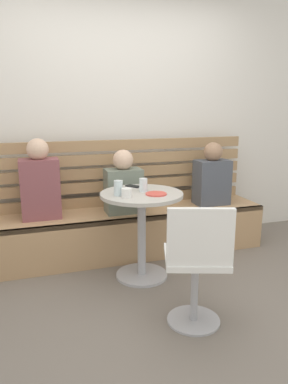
{
  "coord_description": "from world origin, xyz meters",
  "views": [
    {
      "loc": [
        -0.89,
        -2.06,
        1.43
      ],
      "look_at": [
        -0.01,
        0.66,
        0.75
      ],
      "focal_mm": 34.01,
      "sensor_mm": 36.0,
      "label": 1
    }
  ],
  "objects_px": {
    "person_child_middle": "(212,177)",
    "phone_on_table": "(134,186)",
    "cup_ceramic_white": "(127,193)",
    "cafe_table": "(142,219)",
    "cup_water_clear": "(143,185)",
    "cup_glass_tall": "(118,188)",
    "plate_small": "(156,194)",
    "person_child_left": "(123,185)",
    "white_chair": "(197,262)",
    "person_adult": "(40,183)",
    "booth_bench": "(128,232)"
  },
  "relations": [
    {
      "from": "person_child_middle",
      "to": "phone_on_table",
      "type": "distance_m",
      "value": 0.95
    },
    {
      "from": "person_child_middle",
      "to": "cup_ceramic_white",
      "type": "relative_size",
      "value": 7.94
    },
    {
      "from": "cafe_table",
      "to": "cup_water_clear",
      "type": "xyz_separation_m",
      "value": [
        0.03,
        0.04,
        0.28
      ]
    },
    {
      "from": "cup_glass_tall",
      "to": "plate_small",
      "type": "relative_size",
      "value": 0.71
    },
    {
      "from": "cafe_table",
      "to": "phone_on_table",
      "type": "height_order",
      "value": "phone_on_table"
    },
    {
      "from": "cup_glass_tall",
      "to": "person_child_left",
      "type": "bearing_deg",
      "value": 71.19
    },
    {
      "from": "white_chair",
      "to": "cup_ceramic_white",
      "type": "distance_m",
      "value": 0.82
    },
    {
      "from": "phone_on_table",
      "to": "person_child_middle",
      "type": "bearing_deg",
      "value": -20.23
    },
    {
      "from": "person_adult",
      "to": "plate_small",
      "type": "height_order",
      "value": "person_adult"
    },
    {
      "from": "person_child_left",
      "to": "phone_on_table",
      "type": "bearing_deg",
      "value": -83.66
    },
    {
      "from": "booth_bench",
      "to": "cup_water_clear",
      "type": "bearing_deg",
      "value": -90.03
    },
    {
      "from": "person_child_middle",
      "to": "cup_ceramic_white",
      "type": "xyz_separation_m",
      "value": [
        -1.07,
        -0.61,
        0.06
      ]
    },
    {
      "from": "cafe_table",
      "to": "plate_small",
      "type": "height_order",
      "value": "plate_small"
    },
    {
      "from": "booth_bench",
      "to": "person_child_middle",
      "type": "relative_size",
      "value": 4.25
    },
    {
      "from": "cafe_table",
      "to": "cup_water_clear",
      "type": "height_order",
      "value": "cup_water_clear"
    },
    {
      "from": "cafe_table",
      "to": "person_child_middle",
      "type": "bearing_deg",
      "value": 28.77
    },
    {
      "from": "plate_small",
      "to": "cup_water_clear",
      "type": "bearing_deg",
      "value": 115.75
    },
    {
      "from": "cup_ceramic_white",
      "to": "cup_glass_tall",
      "type": "relative_size",
      "value": 0.67
    },
    {
      "from": "phone_on_table",
      "to": "person_child_left",
      "type": "bearing_deg",
      "value": 59.99
    },
    {
      "from": "booth_bench",
      "to": "person_adult",
      "type": "bearing_deg",
      "value": 178.22
    },
    {
      "from": "person_adult",
      "to": "person_child_middle",
      "type": "relative_size",
      "value": 1.13
    },
    {
      "from": "person_adult",
      "to": "person_child_middle",
      "type": "distance_m",
      "value": 1.69
    },
    {
      "from": "white_chair",
      "to": "plate_small",
      "type": "xyz_separation_m",
      "value": [
        -0.02,
        0.71,
        0.28
      ]
    },
    {
      "from": "cup_ceramic_white",
      "to": "cup_water_clear",
      "type": "height_order",
      "value": "cup_water_clear"
    },
    {
      "from": "booth_bench",
      "to": "person_adult",
      "type": "distance_m",
      "value": 0.97
    },
    {
      "from": "cup_ceramic_white",
      "to": "plate_small",
      "type": "xyz_separation_m",
      "value": [
        0.25,
        0.01,
        -0.03
      ]
    },
    {
      "from": "plate_small",
      "to": "cup_glass_tall",
      "type": "bearing_deg",
      "value": 167.6
    },
    {
      "from": "cup_ceramic_white",
      "to": "person_adult",
      "type": "bearing_deg",
      "value": 133.87
    },
    {
      "from": "white_chair",
      "to": "cup_water_clear",
      "type": "relative_size",
      "value": 7.73
    },
    {
      "from": "plate_small",
      "to": "booth_bench",
      "type": "bearing_deg",
      "value": 96.0
    },
    {
      "from": "cup_ceramic_white",
      "to": "phone_on_table",
      "type": "height_order",
      "value": "cup_ceramic_white"
    },
    {
      "from": "cup_ceramic_white",
      "to": "cup_glass_tall",
      "type": "bearing_deg",
      "value": 123.01
    },
    {
      "from": "booth_bench",
      "to": "cup_glass_tall",
      "type": "xyz_separation_m",
      "value": [
        -0.23,
        -0.55,
        0.58
      ]
    },
    {
      "from": "booth_bench",
      "to": "cafe_table",
      "type": "bearing_deg",
      "value": -92.97
    },
    {
      "from": "plate_small",
      "to": "phone_on_table",
      "type": "xyz_separation_m",
      "value": [
        -0.09,
        0.34,
        -0.0
      ]
    },
    {
      "from": "cafe_table",
      "to": "person_child_middle",
      "type": "distance_m",
      "value": 1.06
    },
    {
      "from": "white_chair",
      "to": "plate_small",
      "type": "distance_m",
      "value": 0.77
    },
    {
      "from": "plate_small",
      "to": "person_child_middle",
      "type": "bearing_deg",
      "value": 36.09
    },
    {
      "from": "cafe_table",
      "to": "plate_small",
      "type": "bearing_deg",
      "value": -46.95
    },
    {
      "from": "person_child_middle",
      "to": "cup_glass_tall",
      "type": "distance_m",
      "value": 1.24
    },
    {
      "from": "booth_bench",
      "to": "plate_small",
      "type": "xyz_separation_m",
      "value": [
        0.06,
        -0.61,
        0.52
      ]
    },
    {
      "from": "booth_bench",
      "to": "cup_ceramic_white",
      "type": "bearing_deg",
      "value": -106.35
    },
    {
      "from": "cafe_table",
      "to": "plate_small",
      "type": "distance_m",
      "value": 0.26
    },
    {
      "from": "person_child_left",
      "to": "plate_small",
      "type": "height_order",
      "value": "person_child_left"
    },
    {
      "from": "cup_ceramic_white",
      "to": "booth_bench",
      "type": "bearing_deg",
      "value": 73.65
    },
    {
      "from": "person_child_middle",
      "to": "cup_glass_tall",
      "type": "bearing_deg",
      "value": -154.42
    },
    {
      "from": "person_child_left",
      "to": "cup_ceramic_white",
      "type": "distance_m",
      "value": 0.61
    },
    {
      "from": "booth_bench",
      "to": "phone_on_table",
      "type": "xyz_separation_m",
      "value": [
        -0.02,
        -0.28,
        0.52
      ]
    },
    {
      "from": "person_adult",
      "to": "booth_bench",
      "type": "bearing_deg",
      "value": -1.78
    },
    {
      "from": "cup_ceramic_white",
      "to": "cup_glass_tall",
      "type": "xyz_separation_m",
      "value": [
        -0.05,
        0.07,
        0.03
      ]
    }
  ]
}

